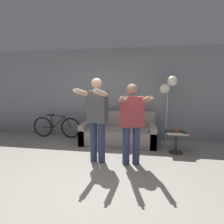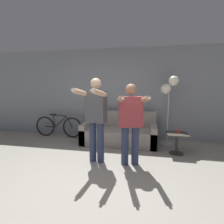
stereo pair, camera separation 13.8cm
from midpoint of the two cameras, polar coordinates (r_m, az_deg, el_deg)
The scene contains 10 objects.
ground_plane at distance 3.04m, azimuth -5.37°, elevation -21.76°, with size 16.00×16.00×0.00m, color gray.
wall_back at distance 5.16m, azimuth 2.66°, elevation 5.95°, with size 10.00×0.05×2.60m.
couch at distance 4.74m, azimuth 3.22°, elevation -6.99°, with size 1.94×0.87×0.83m.
person_left at distance 3.43m, azimuth -4.18°, elevation -1.00°, with size 0.53×0.72×1.68m.
person_right at distance 3.32m, azimuth 7.28°, elevation -2.31°, with size 0.62×0.75×1.57m.
cat at distance 4.89m, azimuth 7.20°, elevation 1.10°, with size 0.44×0.14×0.17m.
floor_lamp at distance 4.69m, azimuth 19.07°, elevation 6.73°, with size 0.43×0.35×1.78m.
side_table at distance 4.27m, azimuth 21.30°, elevation -8.23°, with size 0.46×0.46×0.48m.
cup at distance 4.29m, azimuth 21.69°, elevation -5.77°, with size 0.09×0.09×0.08m.
bicycle at distance 5.50m, azimuth -16.37°, elevation -4.51°, with size 1.50×0.07×0.70m.
Camera 2 is at (0.83, -2.50, 1.53)m, focal length 28.00 mm.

